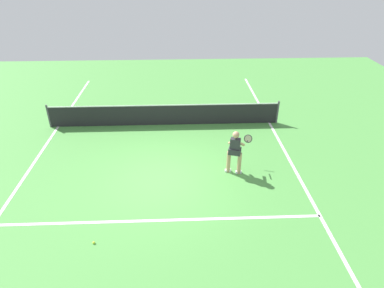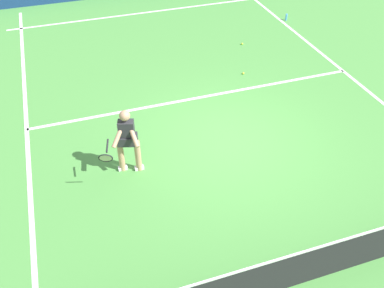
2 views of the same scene
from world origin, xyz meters
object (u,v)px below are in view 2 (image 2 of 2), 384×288
at_px(tennis_player, 127,140).
at_px(water_bottle, 286,17).
at_px(tennis_ball_mid, 243,73).
at_px(tennis_ball_near, 242,44).

xyz_separation_m(tennis_player, water_bottle, (-7.16, -6.17, -0.73)).
bearing_deg(water_bottle, tennis_ball_mid, 45.17).
xyz_separation_m(tennis_ball_near, water_bottle, (-2.35, -1.32, 0.09)).
height_order(tennis_ball_mid, water_bottle, water_bottle).
bearing_deg(tennis_ball_near, tennis_player, 45.22).
distance_m(tennis_player, water_bottle, 9.47).
xyz_separation_m(tennis_ball_near, tennis_ball_mid, (0.76, 1.80, 0.00)).
distance_m(tennis_player, tennis_ball_near, 6.88).
bearing_deg(tennis_player, tennis_ball_mid, -143.09).
relative_size(tennis_ball_mid, water_bottle, 0.28).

